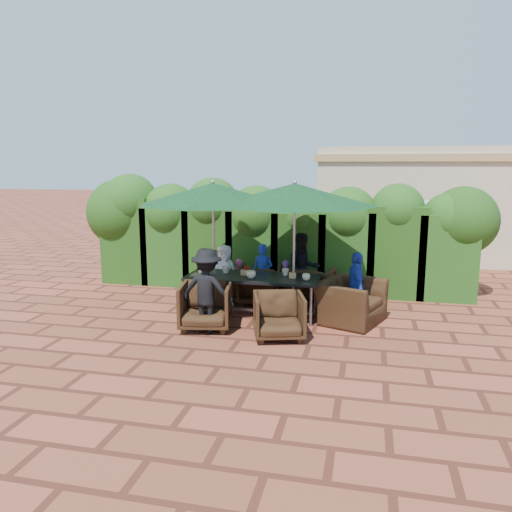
% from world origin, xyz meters
% --- Properties ---
extents(ground, '(80.00, 80.00, 0.00)m').
position_xyz_m(ground, '(0.00, 0.00, 0.00)').
color(ground, brown).
rests_on(ground, ground).
extents(dining_table, '(2.39, 0.90, 0.75)m').
position_xyz_m(dining_table, '(-0.07, 0.14, 0.68)').
color(dining_table, black).
rests_on(dining_table, ground).
extents(umbrella_left, '(2.70, 2.70, 2.46)m').
position_xyz_m(umbrella_left, '(-0.79, 0.11, 2.21)').
color(umbrella_left, gray).
rests_on(umbrella_left, ground).
extents(umbrella_right, '(2.86, 2.86, 2.46)m').
position_xyz_m(umbrella_right, '(0.66, 0.21, 2.21)').
color(umbrella_right, gray).
rests_on(umbrella_right, ground).
extents(chair_far_left, '(0.86, 0.83, 0.76)m').
position_xyz_m(chair_far_left, '(-0.86, 0.98, 0.38)').
color(chair_far_left, black).
rests_on(chair_far_left, ground).
extents(chair_far_mid, '(0.89, 0.84, 0.84)m').
position_xyz_m(chair_far_mid, '(-0.12, 0.99, 0.42)').
color(chair_far_mid, black).
rests_on(chair_far_mid, ground).
extents(chair_far_right, '(0.93, 0.89, 0.84)m').
position_xyz_m(chair_far_right, '(0.88, 1.08, 0.42)').
color(chair_far_right, black).
rests_on(chair_far_right, ground).
extents(chair_near_left, '(0.96, 0.92, 0.86)m').
position_xyz_m(chair_near_left, '(-0.68, -0.70, 0.43)').
color(chair_near_left, black).
rests_on(chair_near_left, ground).
extents(chair_near_right, '(0.95, 0.92, 0.80)m').
position_xyz_m(chair_near_right, '(0.60, -0.89, 0.40)').
color(chair_near_right, black).
rests_on(chair_near_right, ground).
extents(chair_end_right, '(1.09, 1.32, 0.99)m').
position_xyz_m(chair_end_right, '(1.67, 0.19, 0.49)').
color(chair_end_right, black).
rests_on(chair_end_right, ground).
extents(adult_far_left, '(0.62, 0.44, 1.16)m').
position_xyz_m(adult_far_left, '(-0.86, 0.99, 0.58)').
color(adult_far_left, white).
rests_on(adult_far_left, ground).
extents(adult_far_mid, '(0.47, 0.40, 1.18)m').
position_xyz_m(adult_far_mid, '(-0.10, 1.10, 0.59)').
color(adult_far_mid, '#1F3BAA').
rests_on(adult_far_mid, ground).
extents(adult_far_right, '(0.79, 0.66, 1.42)m').
position_xyz_m(adult_far_right, '(0.70, 1.14, 0.71)').
color(adult_far_right, black).
rests_on(adult_far_right, ground).
extents(adult_near_left, '(0.92, 0.46, 1.40)m').
position_xyz_m(adult_near_left, '(-0.61, -0.85, 0.70)').
color(adult_near_left, black).
rests_on(adult_near_left, ground).
extents(adult_end_right, '(0.55, 0.80, 1.24)m').
position_xyz_m(adult_end_right, '(1.76, 0.23, 0.62)').
color(adult_end_right, '#1F3BAA').
rests_on(adult_end_right, ground).
extents(child_left, '(0.38, 0.34, 0.86)m').
position_xyz_m(child_left, '(-0.57, 1.10, 0.43)').
color(child_left, '#D64B87').
rests_on(child_left, ground).
extents(child_right, '(0.38, 0.35, 0.86)m').
position_xyz_m(child_right, '(0.36, 1.16, 0.43)').
color(child_right, '#A555B8').
rests_on(child_right, ground).
extents(pedestrian_a, '(1.51, 1.17, 1.55)m').
position_xyz_m(pedestrian_a, '(1.73, 4.09, 0.77)').
color(pedestrian_a, green).
rests_on(pedestrian_a, ground).
extents(pedestrian_b, '(0.88, 0.69, 1.60)m').
position_xyz_m(pedestrian_b, '(2.26, 4.40, 0.80)').
color(pedestrian_b, '#D64B87').
rests_on(pedestrian_b, ground).
extents(pedestrian_c, '(1.30, 0.85, 1.88)m').
position_xyz_m(pedestrian_c, '(3.36, 4.30, 0.94)').
color(pedestrian_c, '#9A9BA2').
rests_on(pedestrian_c, ground).
extents(cup_a, '(0.17, 0.17, 0.14)m').
position_xyz_m(cup_a, '(-0.95, -0.03, 0.82)').
color(cup_a, beige).
rests_on(cup_a, dining_table).
extents(cup_b, '(0.14, 0.14, 0.13)m').
position_xyz_m(cup_b, '(-0.62, 0.28, 0.82)').
color(cup_b, beige).
rests_on(cup_b, dining_table).
extents(cup_c, '(0.17, 0.17, 0.14)m').
position_xyz_m(cup_c, '(-0.06, -0.04, 0.82)').
color(cup_c, beige).
rests_on(cup_c, dining_table).
extents(cup_d, '(0.13, 0.13, 0.12)m').
position_xyz_m(cup_d, '(0.50, 0.32, 0.81)').
color(cup_d, beige).
rests_on(cup_d, dining_table).
extents(cup_e, '(0.14, 0.14, 0.11)m').
position_xyz_m(cup_e, '(0.91, 0.03, 0.81)').
color(cup_e, beige).
rests_on(cup_e, dining_table).
extents(ketchup_bottle, '(0.04, 0.04, 0.17)m').
position_xyz_m(ketchup_bottle, '(-0.21, 0.19, 0.83)').
color(ketchup_bottle, '#B20C0A').
rests_on(ketchup_bottle, dining_table).
extents(sauce_bottle, '(0.04, 0.04, 0.17)m').
position_xyz_m(sauce_bottle, '(-0.15, 0.17, 0.83)').
color(sauce_bottle, '#4C230C').
rests_on(sauce_bottle, dining_table).
extents(serving_tray, '(0.35, 0.25, 0.02)m').
position_xyz_m(serving_tray, '(-0.99, -0.02, 0.76)').
color(serving_tray, '#947047').
rests_on(serving_tray, dining_table).
extents(number_block_left, '(0.12, 0.06, 0.10)m').
position_xyz_m(number_block_left, '(-0.24, 0.17, 0.80)').
color(number_block_left, tan).
rests_on(number_block_left, dining_table).
extents(number_block_right, '(0.12, 0.06, 0.10)m').
position_xyz_m(number_block_right, '(0.66, 0.13, 0.80)').
color(number_block_right, tan).
rests_on(number_block_right, dining_table).
extents(hedge_wall, '(9.10, 1.60, 2.52)m').
position_xyz_m(hedge_wall, '(-0.31, 2.32, 1.34)').
color(hedge_wall, black).
rests_on(hedge_wall, ground).
extents(building, '(6.20, 3.08, 3.20)m').
position_xyz_m(building, '(3.50, 6.99, 1.61)').
color(building, beige).
rests_on(building, ground).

